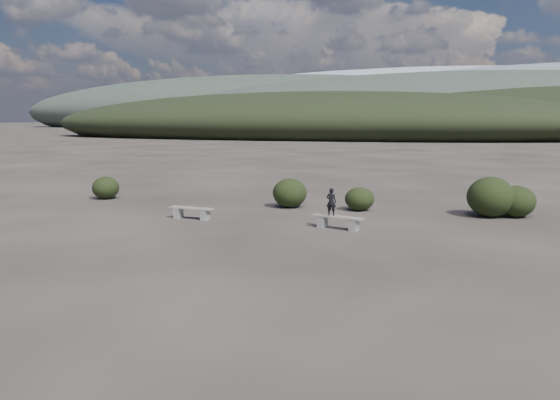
% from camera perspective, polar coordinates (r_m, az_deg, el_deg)
% --- Properties ---
extents(ground, '(1200.00, 1200.00, 0.00)m').
position_cam_1_polar(ground, '(12.64, -6.44, -7.07)').
color(ground, '#292320').
rests_on(ground, ground).
extents(bench_left, '(1.62, 0.45, 0.40)m').
position_cam_1_polar(bench_left, '(18.84, -9.23, -1.25)').
color(bench_left, slate).
rests_on(bench_left, ground).
extents(bench_right, '(1.67, 0.71, 0.41)m').
position_cam_1_polar(bench_right, '(16.97, 6.08, -2.23)').
color(bench_right, slate).
rests_on(bench_right, ground).
extents(seated_person, '(0.32, 0.21, 0.86)m').
position_cam_1_polar(seated_person, '(16.98, 5.38, -0.18)').
color(seated_person, black).
rests_on(seated_person, bench_right).
extents(shrub_b, '(1.31, 1.31, 1.12)m').
position_cam_1_polar(shrub_b, '(21.04, 1.02, 0.73)').
color(shrub_b, black).
rests_on(shrub_b, ground).
extents(shrub_c, '(1.09, 1.09, 0.87)m').
position_cam_1_polar(shrub_c, '(20.55, 8.31, 0.11)').
color(shrub_c, black).
rests_on(shrub_c, ground).
extents(shrub_d, '(1.61, 1.61, 1.41)m').
position_cam_1_polar(shrub_d, '(20.34, 21.15, 0.31)').
color(shrub_d, black).
rests_on(shrub_d, ground).
extents(shrub_e, '(1.32, 1.32, 1.10)m').
position_cam_1_polar(shrub_e, '(20.65, 23.42, -0.13)').
color(shrub_e, black).
rests_on(shrub_e, ground).
extents(shrub_f, '(1.13, 1.13, 0.96)m').
position_cam_1_polar(shrub_f, '(24.52, -17.75, 1.23)').
color(shrub_f, black).
rests_on(shrub_f, ground).
extents(mountain_ridges, '(500.00, 400.00, 56.00)m').
position_cam_1_polar(mountain_ridges, '(350.34, 17.38, 9.20)').
color(mountain_ridges, black).
rests_on(mountain_ridges, ground).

